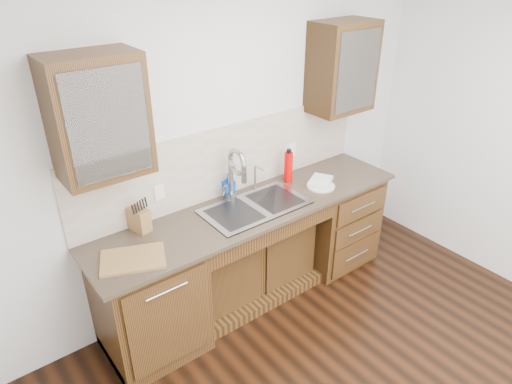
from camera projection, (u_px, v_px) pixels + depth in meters
wall_back at (226, 140)px, 3.65m from camera, size 4.00×0.10×2.70m
base_cabinet_left at (149, 301)px, 3.33m from camera, size 0.70×0.62×0.88m
base_cabinet_center at (247, 257)px, 3.94m from camera, size 1.20×0.44×0.70m
base_cabinet_right at (333, 218)px, 4.34m from camera, size 0.70×0.62×0.88m
countertop at (254, 208)px, 3.61m from camera, size 2.70×0.65×0.03m
backsplash at (231, 159)px, 3.68m from camera, size 2.70×0.02×0.59m
sink at (255, 216)px, 3.63m from camera, size 0.84×0.46×0.19m
faucet at (231, 177)px, 3.62m from camera, size 0.04×0.04×0.40m
filter_tap at (255, 177)px, 3.80m from camera, size 0.02×0.02×0.24m
upper_cabinet_left at (98, 117)px, 2.71m from camera, size 0.55×0.34×0.75m
upper_cabinet_right at (342, 67)px, 3.84m from camera, size 0.55×0.34×0.75m
outlet_left at (159, 192)px, 3.37m from camera, size 0.08×0.01×0.12m
outlet_right at (292, 150)px, 4.06m from camera, size 0.08×0.01×0.12m
soap_bottle at (229, 185)px, 3.71m from camera, size 0.10×0.10×0.20m
water_bottle at (288, 167)px, 3.92m from camera, size 0.09×0.09×0.27m
plate at (321, 186)px, 3.89m from camera, size 0.28×0.28×0.01m
dish_towel at (320, 181)px, 3.91m from camera, size 0.28×0.26×0.04m
knife_block at (139, 220)px, 3.26m from camera, size 0.13×0.18×0.17m
cutting_board at (133, 259)px, 2.98m from camera, size 0.49×0.43×0.02m
cup_left_a at (79, 129)px, 2.67m from camera, size 0.18×0.18×0.11m
cup_left_b at (120, 121)px, 2.81m from camera, size 0.10×0.10×0.09m
cup_right_a at (330, 76)px, 3.79m from camera, size 0.14×0.14×0.09m
cup_right_b at (352, 71)px, 3.94m from camera, size 0.10×0.10×0.09m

